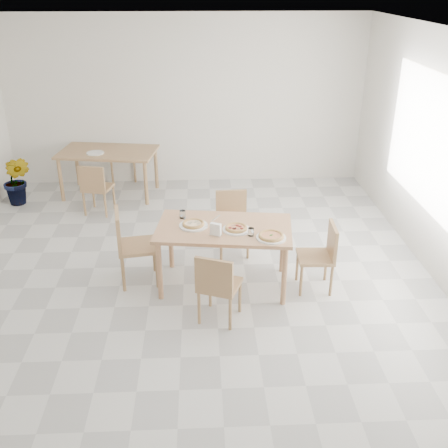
{
  "coord_description": "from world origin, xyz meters",
  "views": [
    {
      "loc": [
        0.23,
        -5.3,
        3.3
      ],
      "look_at": [
        0.48,
        -0.01,
        0.79
      ],
      "focal_mm": 42.0,
      "sensor_mm": 36.0,
      "label": 1
    }
  ],
  "objects_px": {
    "plate_pepperoni": "(236,230)",
    "tumbler_b": "(251,232)",
    "chair_east": "(322,252)",
    "napkin_holder": "(216,230)",
    "chair_back_s": "(96,186)",
    "pizza_mushroom": "(193,224)",
    "chair_back_n": "(123,149)",
    "chair_west": "(130,242)",
    "pizza_margherita": "(271,236)",
    "potted_plant": "(17,180)",
    "chair_south": "(217,284)",
    "main_table": "(224,233)",
    "plate_mushroom": "(193,226)",
    "pizza_pepperoni": "(236,228)",
    "second_table": "(108,156)",
    "tumbler_a": "(183,214)",
    "plate_empty": "(95,153)",
    "chair_north": "(232,218)",
    "plate_margherita": "(271,238)"
  },
  "relations": [
    {
      "from": "plate_pepperoni",
      "to": "chair_back_n",
      "type": "bearing_deg",
      "value": 114.71
    },
    {
      "from": "chair_west",
      "to": "pizza_margherita",
      "type": "distance_m",
      "value": 1.65
    },
    {
      "from": "pizza_pepperoni",
      "to": "tumbler_b",
      "type": "height_order",
      "value": "tumbler_b"
    },
    {
      "from": "plate_margherita",
      "to": "pizza_pepperoni",
      "type": "xyz_separation_m",
      "value": [
        -0.36,
        0.22,
        0.02
      ]
    },
    {
      "from": "pizza_margherita",
      "to": "chair_back_n",
      "type": "height_order",
      "value": "chair_back_n"
    },
    {
      "from": "pizza_mushroom",
      "to": "tumbler_a",
      "type": "bearing_deg",
      "value": 118.92
    },
    {
      "from": "chair_north",
      "to": "plate_margherita",
      "type": "height_order",
      "value": "chair_north"
    },
    {
      "from": "chair_south",
      "to": "pizza_margherita",
      "type": "distance_m",
      "value": 0.8
    },
    {
      "from": "second_table",
      "to": "chair_back_s",
      "type": "height_order",
      "value": "chair_back_s"
    },
    {
      "from": "pizza_pepperoni",
      "to": "tumbler_b",
      "type": "bearing_deg",
      "value": -43.19
    },
    {
      "from": "tumbler_a",
      "to": "chair_back_s",
      "type": "xyz_separation_m",
      "value": [
        -1.35,
        1.84,
        -0.33
      ]
    },
    {
      "from": "plate_mushroom",
      "to": "chair_south",
      "type": "bearing_deg",
      "value": -72.68
    },
    {
      "from": "chair_east",
      "to": "pizza_margherita",
      "type": "distance_m",
      "value": 0.72
    },
    {
      "from": "tumbler_a",
      "to": "tumbler_b",
      "type": "xyz_separation_m",
      "value": [
        0.75,
        -0.49,
        -0.0
      ]
    },
    {
      "from": "plate_mushroom",
      "to": "pizza_margherita",
      "type": "relative_size",
      "value": 1.03
    },
    {
      "from": "chair_east",
      "to": "tumbler_a",
      "type": "distance_m",
      "value": 1.66
    },
    {
      "from": "chair_west",
      "to": "chair_east",
      "type": "bearing_deg",
      "value": -105.64
    },
    {
      "from": "tumbler_a",
      "to": "plate_empty",
      "type": "distance_m",
      "value": 2.9
    },
    {
      "from": "plate_margherita",
      "to": "tumbler_b",
      "type": "relative_size",
      "value": 3.61
    },
    {
      "from": "chair_north",
      "to": "chair_east",
      "type": "xyz_separation_m",
      "value": [
        0.96,
        -0.98,
        -0.01
      ]
    },
    {
      "from": "main_table",
      "to": "chair_south",
      "type": "xyz_separation_m",
      "value": [
        -0.1,
        -0.74,
        -0.2
      ]
    },
    {
      "from": "napkin_holder",
      "to": "chair_west",
      "type": "bearing_deg",
      "value": -173.02
    },
    {
      "from": "chair_west",
      "to": "pizza_margherita",
      "type": "height_order",
      "value": "chair_west"
    },
    {
      "from": "chair_south",
      "to": "plate_pepperoni",
      "type": "distance_m",
      "value": 0.75
    },
    {
      "from": "chair_south",
      "to": "napkin_holder",
      "type": "bearing_deg",
      "value": -68.9
    },
    {
      "from": "tumbler_a",
      "to": "chair_back_n",
      "type": "height_order",
      "value": "chair_back_n"
    },
    {
      "from": "chair_east",
      "to": "plate_empty",
      "type": "xyz_separation_m",
      "value": [
        -3.02,
        2.91,
        0.29
      ]
    },
    {
      "from": "main_table",
      "to": "plate_mushroom",
      "type": "distance_m",
      "value": 0.36
    },
    {
      "from": "plate_pepperoni",
      "to": "napkin_holder",
      "type": "distance_m",
      "value": 0.27
    },
    {
      "from": "chair_south",
      "to": "chair_east",
      "type": "xyz_separation_m",
      "value": [
        1.21,
        0.61,
        0.0
      ]
    },
    {
      "from": "plate_margherita",
      "to": "chair_back_n",
      "type": "height_order",
      "value": "chair_back_n"
    },
    {
      "from": "potted_plant",
      "to": "plate_empty",
      "type": "bearing_deg",
      "value": 10.32
    },
    {
      "from": "chair_east",
      "to": "plate_pepperoni",
      "type": "distance_m",
      "value": 1.02
    },
    {
      "from": "pizza_pepperoni",
      "to": "second_table",
      "type": "height_order",
      "value": "pizza_pepperoni"
    },
    {
      "from": "tumbler_b",
      "to": "chair_back_s",
      "type": "distance_m",
      "value": 3.16
    },
    {
      "from": "pizza_mushroom",
      "to": "chair_back_n",
      "type": "xyz_separation_m",
      "value": [
        -1.28,
        3.69,
        -0.25
      ]
    },
    {
      "from": "second_table",
      "to": "pizza_pepperoni",
      "type": "bearing_deg",
      "value": -49.41
    },
    {
      "from": "tumbler_a",
      "to": "napkin_holder",
      "type": "relative_size",
      "value": 0.64
    },
    {
      "from": "tumbler_b",
      "to": "plate_empty",
      "type": "relative_size",
      "value": 0.33
    },
    {
      "from": "chair_west",
      "to": "tumbler_b",
      "type": "relative_size",
      "value": 10.26
    },
    {
      "from": "main_table",
      "to": "chair_back_n",
      "type": "height_order",
      "value": "chair_back_n"
    },
    {
      "from": "chair_north",
      "to": "pizza_margherita",
      "type": "xyz_separation_m",
      "value": [
        0.35,
        -1.16,
        0.31
      ]
    },
    {
      "from": "main_table",
      "to": "chair_back_s",
      "type": "xyz_separation_m",
      "value": [
        -1.82,
        2.1,
        -0.21
      ]
    },
    {
      "from": "chair_south",
      "to": "chair_north",
      "type": "bearing_deg",
      "value": -77.61
    },
    {
      "from": "pizza_pepperoni",
      "to": "chair_back_s",
      "type": "height_order",
      "value": "pizza_pepperoni"
    },
    {
      "from": "second_table",
      "to": "napkin_holder",
      "type": "bearing_deg",
      "value": -53.66
    },
    {
      "from": "plate_pepperoni",
      "to": "napkin_holder",
      "type": "xyz_separation_m",
      "value": [
        -0.23,
        -0.12,
        0.06
      ]
    },
    {
      "from": "chair_west",
      "to": "potted_plant",
      "type": "height_order",
      "value": "chair_west"
    },
    {
      "from": "plate_pepperoni",
      "to": "tumbler_b",
      "type": "bearing_deg",
      "value": -43.19
    },
    {
      "from": "plate_pepperoni",
      "to": "tumbler_b",
      "type": "distance_m",
      "value": 0.21
    }
  ]
}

